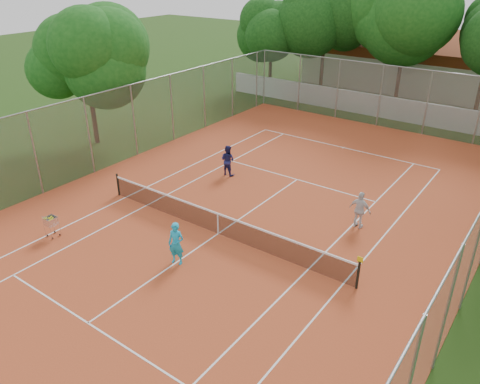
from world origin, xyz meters
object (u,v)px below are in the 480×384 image
Objects in this scene: clubhouse at (410,60)px; player_far_left at (228,160)px; ball_hopper at (52,226)px; player_near at (176,244)px; player_far_right at (360,210)px; tennis_net at (218,223)px.

clubhouse is 24.21m from player_far_left.
player_near is at bearing 3.53° from ball_hopper.
player_far_right is at bearing 170.94° from player_far_left.
player_near reaches higher than tennis_net.
player_far_right is (4.31, 6.26, -0.02)m from player_near.
player_far_right is at bearing 41.23° from tennis_net.
player_far_left is at bearing -3.34° from player_far_right.
player_near is at bearing 59.97° from player_far_right.
clubhouse is (-2.00, 29.00, 1.69)m from tennis_net.
tennis_net is 5.80m from player_far_right.
clubhouse is 10.28× the size of player_far_right.
player_far_left is (-3.21, 4.86, 0.30)m from tennis_net.
player_far_right is (7.56, -1.04, 0.01)m from player_far_left.
ball_hopper is (-5.26, -1.56, -0.35)m from player_near.
clubhouse reaches higher than player_near.
ball_hopper is (-9.57, -7.82, -0.33)m from player_far_right.
player_far_left is 1.68× the size of ball_hopper.
player_near is 1.03× the size of player_far_right.
player_far_left is 0.99× the size of player_far_right.
ball_hopper is at bearing -95.57° from clubhouse.
clubhouse reaches higher than player_far_left.
ball_hopper is at bearing -142.47° from tennis_net.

